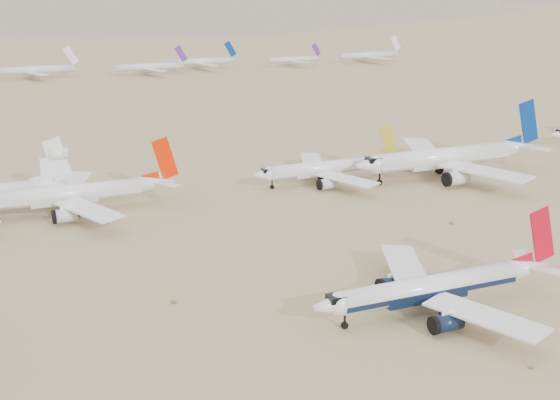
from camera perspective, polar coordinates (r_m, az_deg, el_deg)
name	(u,v)px	position (r m, az deg, el deg)	size (l,w,h in m)	color
ground	(371,306)	(134.24, 6.65, -7.71)	(7000.00, 7000.00, 0.00)	#967A57
main_airliner	(439,286)	(132.80, 11.57, -6.21)	(44.49, 43.46, 15.70)	white
row2_navy_widebody	(450,157)	(215.97, 12.32, 3.09)	(55.09, 53.88, 19.60)	white
row2_gold_tail	(327,168)	(205.92, 3.44, 2.35)	(39.72, 38.84, 14.14)	white
row2_orange_tail	(77,194)	(186.60, -14.64, 0.46)	(45.44, 44.45, 16.21)	white
desert_scrub	(490,384)	(113.90, 15.12, -12.84)	(261.14, 121.67, 0.63)	brown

